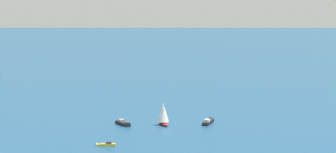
# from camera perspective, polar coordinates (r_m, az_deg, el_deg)

# --- Properties ---
(motorboat_inshore) EXTENTS (7.56, 8.95, 2.72)m
(motorboat_inshore) POSITION_cam_1_polar(r_m,az_deg,el_deg) (252.04, 3.64, -4.07)
(motorboat_inshore) COLOR black
(motorboat_inshore) RESTS_ON ground_plane
(motorboat_offshore) EXTENTS (6.53, 3.48, 1.84)m
(motorboat_offshore) POSITION_cam_1_polar(r_m,az_deg,el_deg) (215.99, -5.65, -6.08)
(motorboat_offshore) COLOR gold
(motorboat_offshore) RESTS_ON ground_plane
(sailboat_ahead) EXTENTS (4.55, 8.06, 10.30)m
(sailboat_ahead) POSITION_cam_1_polar(r_m,az_deg,el_deg) (248.15, -0.44, -3.30)
(sailboat_ahead) COLOR #B21E1E
(sailboat_ahead) RESTS_ON ground_plane
(motorboat_outer_ring_d) EXTENTS (4.30, 9.46, 2.66)m
(motorboat_outer_ring_d) POSITION_cam_1_polar(r_m,az_deg,el_deg) (249.11, -4.02, -4.21)
(motorboat_outer_ring_d) COLOR black
(motorboat_outer_ring_d) RESTS_ON ground_plane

